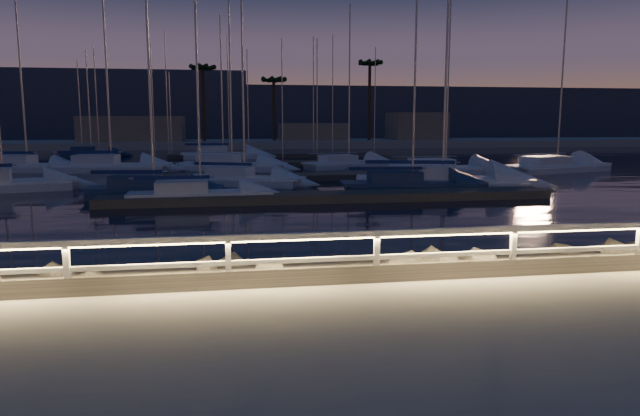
# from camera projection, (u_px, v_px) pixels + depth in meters

# --- Properties ---
(ground) EXTENTS (400.00, 400.00, 0.00)m
(ground) POSITION_uv_depth(u_px,v_px,m) (468.00, 277.00, 12.06)
(ground) COLOR #AEA99D
(ground) RESTS_ON ground
(harbor_water) EXTENTS (400.00, 440.00, 0.60)m
(harbor_water) POSITION_uv_depth(u_px,v_px,m) (294.00, 178.00, 42.66)
(harbor_water) COLOR black
(harbor_water) RESTS_ON ground
(guard_rail) EXTENTS (44.11, 0.12, 1.06)m
(guard_rail) POSITION_uv_depth(u_px,v_px,m) (466.00, 241.00, 11.93)
(guard_rail) COLOR silver
(guard_rail) RESTS_ON ground
(floating_docks) EXTENTS (22.00, 36.00, 0.40)m
(floating_docks) POSITION_uv_depth(u_px,v_px,m) (292.00, 169.00, 43.82)
(floating_docks) COLOR #5D544D
(floating_docks) RESTS_ON ground
(far_shore) EXTENTS (160.00, 14.00, 5.20)m
(far_shore) POSITION_uv_depth(u_px,v_px,m) (259.00, 141.00, 84.23)
(far_shore) COLOR #AEA99D
(far_shore) RESTS_ON ground
(palm_left) EXTENTS (3.00, 3.00, 11.20)m
(palm_left) POSITION_uv_depth(u_px,v_px,m) (203.00, 71.00, 79.48)
(palm_left) COLOR #493622
(palm_left) RESTS_ON ground
(palm_center) EXTENTS (3.00, 3.00, 9.70)m
(palm_center) POSITION_uv_depth(u_px,v_px,m) (274.00, 82.00, 82.26)
(palm_center) COLOR #493622
(palm_center) RESTS_ON ground
(palm_right) EXTENTS (3.00, 3.00, 12.20)m
(palm_right) POSITION_uv_depth(u_px,v_px,m) (370.00, 67.00, 83.18)
(palm_right) COLOR #493622
(palm_right) RESTS_ON ground
(distant_hills) EXTENTS (230.00, 37.50, 18.00)m
(distant_hills) POSITION_uv_depth(u_px,v_px,m) (154.00, 115.00, 138.21)
(distant_hills) COLOR #363C53
(distant_hills) RESTS_ON ground
(sailboat_a) EXTENTS (6.97, 2.64, 11.67)m
(sailboat_a) POSITION_uv_depth(u_px,v_px,m) (150.00, 189.00, 28.86)
(sailboat_a) COLOR navy
(sailboat_a) RESTS_ON ground
(sailboat_b) EXTENTS (6.82, 2.29, 11.49)m
(sailboat_b) POSITION_uv_depth(u_px,v_px,m) (197.00, 194.00, 27.15)
(sailboat_b) COLOR white
(sailboat_b) RESTS_ON ground
(sailboat_c) EXTENTS (8.01, 3.09, 13.28)m
(sailboat_c) POSITION_uv_depth(u_px,v_px,m) (408.00, 184.00, 31.38)
(sailboat_c) COLOR navy
(sailboat_c) RESTS_ON ground
(sailboat_d) EXTENTS (10.31, 5.22, 16.80)m
(sailboat_d) POSITION_uv_depth(u_px,v_px,m) (438.00, 180.00, 33.04)
(sailboat_d) COLOR white
(sailboat_d) RESTS_ON ground
(sailboat_f) EXTENTS (7.38, 4.62, 12.25)m
(sailboat_f) POSITION_uv_depth(u_px,v_px,m) (242.00, 178.00, 34.37)
(sailboat_f) COLOR white
(sailboat_f) RESTS_ON ground
(sailboat_g) EXTENTS (8.01, 4.51, 13.12)m
(sailboat_g) POSITION_uv_depth(u_px,v_px,m) (347.00, 163.00, 46.78)
(sailboat_g) COLOR white
(sailboat_g) RESTS_ON ground
(sailboat_h) EXTENTS (9.62, 5.20, 15.68)m
(sailboat_h) POSITION_uv_depth(u_px,v_px,m) (554.00, 166.00, 43.54)
(sailboat_h) COLOR white
(sailboat_h) RESTS_ON ground
(sailboat_i) EXTENTS (7.91, 3.57, 13.09)m
(sailboat_i) POSITION_uv_depth(u_px,v_px,m) (25.00, 166.00, 43.52)
(sailboat_i) COLOR white
(sailboat_i) RESTS_ON ground
(sailboat_j) EXTENTS (8.85, 3.23, 14.79)m
(sailboat_j) POSITION_uv_depth(u_px,v_px,m) (109.00, 166.00, 43.44)
(sailboat_j) COLOR white
(sailboat_j) RESTS_ON ground
(sailboat_k) EXTENTS (8.75, 5.08, 14.36)m
(sailboat_k) POSITION_uv_depth(u_px,v_px,m) (229.00, 165.00, 44.94)
(sailboat_k) COLOR white
(sailboat_k) RESTS_ON ground
(sailboat_l) EXTENTS (8.42, 2.60, 14.17)m
(sailboat_l) POSITION_uv_depth(u_px,v_px,m) (442.00, 168.00, 41.71)
(sailboat_l) COLOR white
(sailboat_l) RESTS_ON ground
(sailboat_m) EXTENTS (6.79, 2.88, 11.28)m
(sailboat_m) POSITION_uv_depth(u_px,v_px,m) (90.00, 153.00, 61.57)
(sailboat_m) COLOR navy
(sailboat_m) RESTS_ON ground
(sailboat_n) EXTENTS (8.58, 2.67, 14.54)m
(sailboat_n) POSITION_uv_depth(u_px,v_px,m) (221.00, 154.00, 58.68)
(sailboat_n) COLOR white
(sailboat_n) RESTS_ON ground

